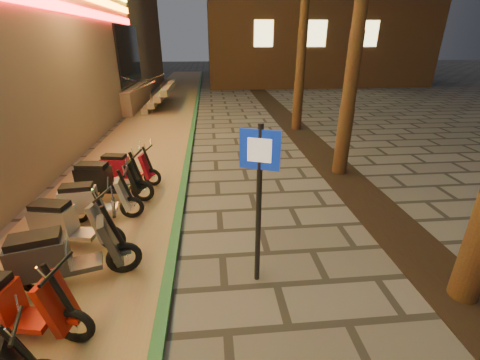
{
  "coord_description": "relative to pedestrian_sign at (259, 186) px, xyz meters",
  "views": [
    {
      "loc": [
        -0.13,
        -1.45,
        3.6
      ],
      "look_at": [
        0.38,
        3.99,
        1.2
      ],
      "focal_mm": 24.0,
      "sensor_mm": 36.0,
      "label": 1
    }
  ],
  "objects": [
    {
      "name": "planting_strip",
      "position": [
        3.07,
        2.33,
        -1.66
      ],
      "size": [
        1.2,
        40.0,
        0.02
      ],
      "primitive_type": "cube",
      "color": "black",
      "rests_on": "ground"
    },
    {
      "name": "scooter_6",
      "position": [
        -3.29,
        -0.81,
        -1.14
      ],
      "size": [
        1.75,
        0.76,
        1.23
      ],
      "rotation": [
        0.0,
        0.0,
        -0.18
      ],
      "color": "black",
      "rests_on": "ground"
    },
    {
      "name": "parking_strip",
      "position": [
        -3.13,
        7.33,
        -1.67
      ],
      "size": [
        3.4,
        60.0,
        0.01
      ],
      "primitive_type": "cube",
      "color": "#8C7251",
      "rests_on": "ground"
    },
    {
      "name": "scooter_8",
      "position": [
        -3.33,
        1.19,
        -1.15
      ],
      "size": [
        1.71,
        0.78,
        1.2
      ],
      "rotation": [
        0.0,
        0.0,
        -0.21
      ],
      "color": "black",
      "rests_on": "ground"
    },
    {
      "name": "pedestrian_sign",
      "position": [
        0.0,
        0.0,
        0.0
      ],
      "size": [
        0.54,
        0.24,
        2.58
      ],
      "rotation": [
        0.0,
        0.0,
        -0.37
      ],
      "color": "black",
      "rests_on": "ground"
    },
    {
      "name": "green_curb",
      "position": [
        -1.43,
        7.33,
        -1.62
      ],
      "size": [
        0.18,
        60.0,
        0.1
      ],
      "primitive_type": "cube",
      "color": "#235E34",
      "rests_on": "ground"
    },
    {
      "name": "scooter_9",
      "position": [
        -3.19,
        2.12,
        -1.17
      ],
      "size": [
        1.64,
        0.62,
        1.15
      ],
      "rotation": [
        0.0,
        0.0,
        0.11
      ],
      "color": "black",
      "rests_on": "ground"
    },
    {
      "name": "scooter_11",
      "position": [
        -2.97,
        4.02,
        -1.2
      ],
      "size": [
        1.56,
        0.67,
        1.09
      ],
      "rotation": [
        0.0,
        0.0,
        -0.18
      ],
      "color": "black",
      "rests_on": "ground"
    },
    {
      "name": "scooter_10",
      "position": [
        -3.18,
        3.09,
        -1.13
      ],
      "size": [
        1.8,
        0.7,
        1.26
      ],
      "rotation": [
        0.0,
        0.0,
        -0.12
      ],
      "color": "black",
      "rests_on": "ground"
    },
    {
      "name": "scooter_7",
      "position": [
        -3.01,
        0.13,
        -1.11
      ],
      "size": [
        1.84,
        0.94,
        1.3
      ],
      "rotation": [
        0.0,
        0.0,
        0.28
      ],
      "color": "black",
      "rests_on": "ground"
    }
  ]
}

